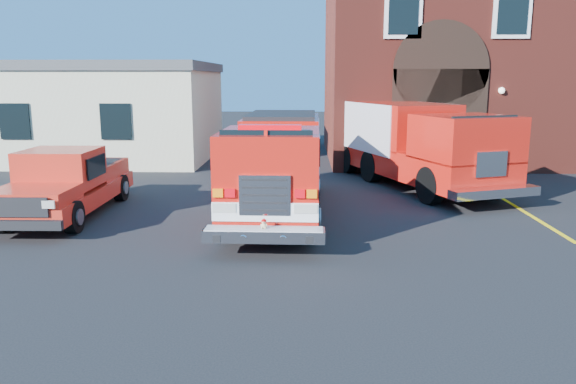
{
  "coord_description": "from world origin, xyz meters",
  "views": [
    {
      "loc": [
        0.31,
        -12.81,
        3.67
      ],
      "look_at": [
        0.0,
        -1.2,
        1.3
      ],
      "focal_mm": 35.0,
      "sensor_mm": 36.0,
      "label": 1
    }
  ],
  "objects_px": {
    "pickup_truck": "(66,184)",
    "secondary_truck": "(414,141)",
    "fire_engine": "(278,163)",
    "side_building": "(101,110)",
    "fire_station": "(491,65)"
  },
  "relations": [
    {
      "from": "fire_engine",
      "to": "side_building",
      "type": "bearing_deg",
      "value": 129.42
    },
    {
      "from": "fire_station",
      "to": "fire_engine",
      "type": "bearing_deg",
      "value": -129.24
    },
    {
      "from": "pickup_truck",
      "to": "secondary_truck",
      "type": "bearing_deg",
      "value": 24.99
    },
    {
      "from": "pickup_truck",
      "to": "fire_station",
      "type": "bearing_deg",
      "value": 38.76
    },
    {
      "from": "side_building",
      "to": "secondary_truck",
      "type": "relative_size",
      "value": 1.14
    },
    {
      "from": "fire_station",
      "to": "fire_engine",
      "type": "xyz_separation_m",
      "value": [
        -9.37,
        -11.47,
        -2.89
      ]
    },
    {
      "from": "side_building",
      "to": "pickup_truck",
      "type": "xyz_separation_m",
      "value": [
        2.93,
        -11.11,
        -1.34
      ]
    },
    {
      "from": "fire_engine",
      "to": "pickup_truck",
      "type": "height_order",
      "value": "fire_engine"
    },
    {
      "from": "side_building",
      "to": "secondary_truck",
      "type": "distance_m",
      "value": 14.61
    },
    {
      "from": "fire_station",
      "to": "pickup_truck",
      "type": "bearing_deg",
      "value": -141.24
    },
    {
      "from": "secondary_truck",
      "to": "fire_engine",
      "type": "bearing_deg",
      "value": -137.52
    },
    {
      "from": "pickup_truck",
      "to": "secondary_truck",
      "type": "height_order",
      "value": "secondary_truck"
    },
    {
      "from": "secondary_truck",
      "to": "side_building",
      "type": "bearing_deg",
      "value": 154.21
    },
    {
      "from": "side_building",
      "to": "fire_engine",
      "type": "xyz_separation_m",
      "value": [
        8.62,
        -10.49,
        -0.84
      ]
    },
    {
      "from": "fire_engine",
      "to": "pickup_truck",
      "type": "bearing_deg",
      "value": -173.78
    }
  ]
}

